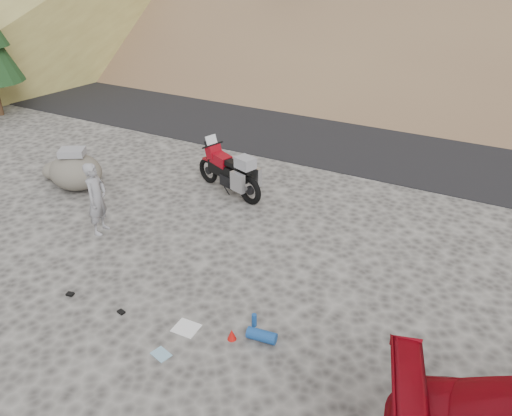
% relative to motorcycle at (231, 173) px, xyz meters
% --- Properties ---
extents(ground, '(140.00, 140.00, 0.00)m').
position_rel_motorcycle_xyz_m(ground, '(0.27, -3.00, -0.59)').
color(ground, '#3D3B39').
rests_on(ground, ground).
extents(road, '(120.00, 7.00, 0.05)m').
position_rel_motorcycle_xyz_m(road, '(0.27, 6.00, -0.59)').
color(road, black).
rests_on(road, ground).
extents(motorcycle, '(2.25, 1.09, 1.39)m').
position_rel_motorcycle_xyz_m(motorcycle, '(0.00, 0.00, 0.00)').
color(motorcycle, black).
rests_on(motorcycle, ground).
extents(man, '(0.52, 0.67, 1.64)m').
position_rel_motorcycle_xyz_m(man, '(-1.59, -2.95, -0.59)').
color(man, gray).
rests_on(man, ground).
extents(boulder, '(1.72, 1.59, 1.09)m').
position_rel_motorcycle_xyz_m(boulder, '(-3.68, -1.60, -0.12)').
color(boulder, '#59544C').
rests_on(boulder, ground).
extents(small_rock, '(0.93, 0.87, 0.48)m').
position_rel_motorcycle_xyz_m(small_rock, '(-4.59, -1.45, -0.35)').
color(small_rock, '#59544C').
rests_on(small_rock, ground).
extents(gear_white_cloth, '(0.42, 0.38, 0.01)m').
position_rel_motorcycle_xyz_m(gear_white_cloth, '(1.88, -4.64, -0.59)').
color(gear_white_cloth, white).
rests_on(gear_white_cloth, ground).
extents(gear_blue_mat, '(0.51, 0.25, 0.19)m').
position_rel_motorcycle_xyz_m(gear_blue_mat, '(3.12, -4.29, -0.49)').
color(gear_blue_mat, navy).
rests_on(gear_blue_mat, ground).
extents(gear_bottle, '(0.09, 0.09, 0.24)m').
position_rel_motorcycle_xyz_m(gear_bottle, '(2.85, -4.04, -0.47)').
color(gear_bottle, navy).
rests_on(gear_bottle, ground).
extents(gear_funnel, '(0.16, 0.16, 0.19)m').
position_rel_motorcycle_xyz_m(gear_funnel, '(2.68, -4.49, -0.50)').
color(gear_funnel, red).
rests_on(gear_funnel, ground).
extents(gear_glove_a, '(0.15, 0.12, 0.04)m').
position_rel_motorcycle_xyz_m(gear_glove_a, '(0.66, -4.85, -0.57)').
color(gear_glove_a, black).
rests_on(gear_glove_a, ground).
extents(gear_glove_b, '(0.14, 0.12, 0.04)m').
position_rel_motorcycle_xyz_m(gear_glove_b, '(-0.50, -4.92, -0.57)').
color(gear_glove_b, black).
rests_on(gear_glove_b, ground).
extents(gear_blue_cloth, '(0.34, 0.29, 0.01)m').
position_rel_motorcycle_xyz_m(gear_blue_cloth, '(1.88, -5.32, -0.59)').
color(gear_blue_cloth, '#7EACC4').
rests_on(gear_blue_cloth, ground).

